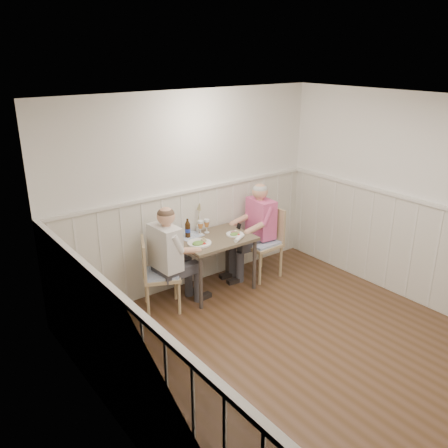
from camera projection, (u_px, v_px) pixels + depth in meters
name	position (u px, v px, depth m)	size (l,w,h in m)	color
ground_plane	(309.00, 359.00, 4.98)	(4.50, 4.50, 0.00)	#482F19
room_shell	(319.00, 223.00, 4.45)	(4.04, 4.54, 2.60)	white
wainscot	(267.00, 276.00, 5.25)	(4.00, 4.49, 1.34)	silver
dining_table	(215.00, 245.00, 6.19)	(0.97, 0.70, 0.75)	#524B3D
chair_right	(264.00, 239.00, 6.66)	(0.48, 0.48, 0.99)	tan
chair_left	(156.00, 272.00, 5.77)	(0.58, 0.58, 0.93)	tan
man_in_pink	(258.00, 236.00, 6.70)	(0.66, 0.46, 1.36)	#3F3F47
diner_cream	(169.00, 266.00, 5.77)	(0.64, 0.45, 1.35)	#3F3F47
plate_man	(235.00, 234.00, 6.25)	(0.23, 0.23, 0.06)	white
plate_diner	(199.00, 243.00, 5.94)	(0.31, 0.31, 0.08)	white
beer_glass_a	(207.00, 224.00, 6.29)	(0.08, 0.08, 0.19)	silver
beer_glass_b	(200.00, 225.00, 6.23)	(0.08, 0.08, 0.19)	silver
beer_bottle	(188.00, 229.00, 6.13)	(0.07, 0.07, 0.26)	black
rolled_napkin	(239.00, 238.00, 6.08)	(0.23, 0.15, 0.05)	white
grass_vase	(198.00, 219.00, 6.30)	(0.05, 0.05, 0.42)	silver
gingham_mat	(190.00, 236.00, 6.22)	(0.36, 0.30, 0.01)	#5476AE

